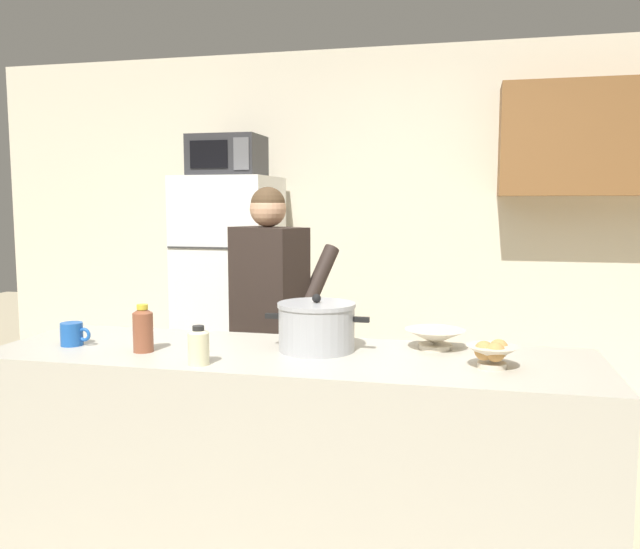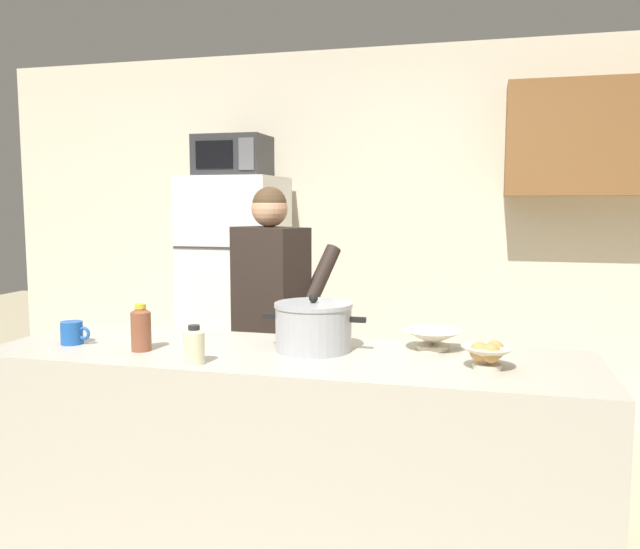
# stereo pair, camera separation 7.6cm
# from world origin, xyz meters

# --- Properties ---
(back_wall_unit) EXTENTS (6.00, 0.48, 2.60)m
(back_wall_unit) POSITION_xyz_m (0.26, 2.26, 1.40)
(back_wall_unit) COLOR beige
(back_wall_unit) RESTS_ON ground
(kitchen_island) EXTENTS (2.39, 0.68, 0.92)m
(kitchen_island) POSITION_xyz_m (0.00, 0.00, 0.46)
(kitchen_island) COLOR #BCB7A8
(kitchen_island) RESTS_ON ground
(refrigerator) EXTENTS (0.64, 0.68, 1.69)m
(refrigerator) POSITION_xyz_m (-0.95, 1.85, 0.84)
(refrigerator) COLOR white
(refrigerator) RESTS_ON ground
(microwave) EXTENTS (0.48, 0.37, 0.28)m
(microwave) POSITION_xyz_m (-0.95, 1.83, 1.83)
(microwave) COLOR #2D2D30
(microwave) RESTS_ON refrigerator
(person_near_pot) EXTENTS (0.60, 0.56, 1.59)m
(person_near_pot) POSITION_xyz_m (-0.32, 0.77, 0.98)
(person_near_pot) COLOR black
(person_near_pot) RESTS_ON ground
(cooking_pot) EXTENTS (0.42, 0.31, 0.23)m
(cooking_pot) POSITION_xyz_m (0.10, 0.07, 1.02)
(cooking_pot) COLOR #ADAFB5
(cooking_pot) RESTS_ON kitchen_island
(coffee_mug) EXTENTS (0.13, 0.09, 0.10)m
(coffee_mug) POSITION_xyz_m (-0.90, -0.07, 0.97)
(coffee_mug) COLOR #1E59B2
(coffee_mug) RESTS_ON kitchen_island
(bread_bowl) EXTENTS (0.19, 0.19, 0.10)m
(bread_bowl) POSITION_xyz_m (0.77, -0.06, 0.97)
(bread_bowl) COLOR beige
(bread_bowl) RESTS_ON kitchen_island
(empty_bowl) EXTENTS (0.25, 0.25, 0.08)m
(empty_bowl) POSITION_xyz_m (0.56, 0.20, 0.97)
(empty_bowl) COLOR beige
(empty_bowl) RESTS_ON kitchen_island
(bottle_near_edge) EXTENTS (0.08, 0.08, 0.14)m
(bottle_near_edge) POSITION_xyz_m (-0.27, -0.25, 0.99)
(bottle_near_edge) COLOR beige
(bottle_near_edge) RESTS_ON kitchen_island
(bottle_mid_counter) EXTENTS (0.08, 0.08, 0.19)m
(bottle_mid_counter) POSITION_xyz_m (-0.56, -0.11, 1.01)
(bottle_mid_counter) COLOR brown
(bottle_mid_counter) RESTS_ON kitchen_island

